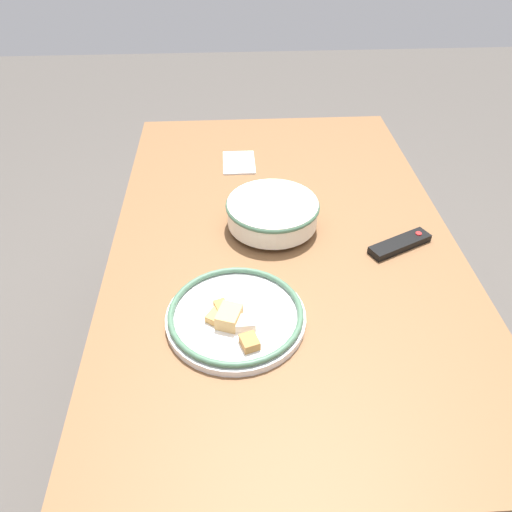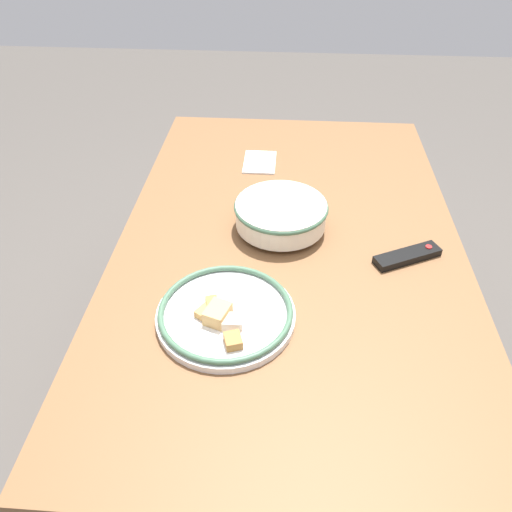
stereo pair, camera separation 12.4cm
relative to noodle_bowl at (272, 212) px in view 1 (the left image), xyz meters
name	(u,v)px [view 1 (the left image)]	position (x,y,z in m)	size (l,w,h in m)	color
ground_plane	(276,396)	(0.04, 0.03, -0.80)	(8.00, 8.00, 0.00)	#4C4742
dining_table	(282,257)	(0.04, 0.03, -0.13)	(1.51, 0.93, 0.75)	brown
noodle_bowl	(272,212)	(0.00, 0.00, 0.00)	(0.26, 0.26, 0.08)	silver
food_plate	(236,316)	(0.36, -0.11, -0.03)	(0.31, 0.31, 0.05)	white
tv_remote	(400,244)	(0.11, 0.33, -0.04)	(0.12, 0.18, 0.02)	black
folded_napkin	(239,163)	(-0.37, -0.08, -0.05)	(0.15, 0.11, 0.01)	white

